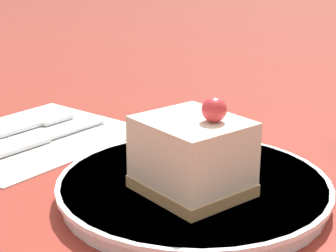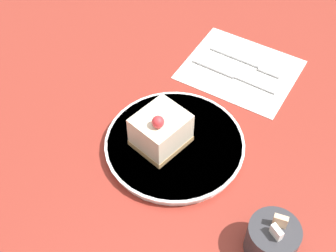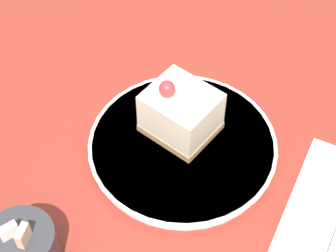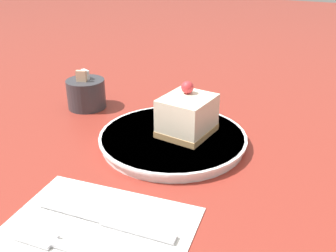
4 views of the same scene
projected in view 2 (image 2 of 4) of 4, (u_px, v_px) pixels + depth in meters
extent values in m
plane|color=maroon|center=(195.00, 151.00, 0.82)|extent=(4.00, 4.00, 0.00)
cylinder|color=white|center=(175.00, 145.00, 0.81)|extent=(0.23, 0.23, 0.02)
cylinder|color=white|center=(175.00, 143.00, 0.81)|extent=(0.24, 0.24, 0.00)
cube|color=#AD8451|center=(161.00, 140.00, 0.80)|extent=(0.09, 0.08, 0.01)
cube|color=#EFE5C6|center=(161.00, 129.00, 0.78)|extent=(0.09, 0.08, 0.05)
sphere|color=red|center=(158.00, 122.00, 0.74)|extent=(0.02, 0.02, 0.02)
cube|color=white|center=(240.00, 69.00, 0.95)|extent=(0.21, 0.24, 0.00)
cube|color=silver|center=(235.00, 57.00, 0.97)|extent=(0.02, 0.11, 0.00)
cube|color=silver|center=(271.00, 71.00, 0.94)|extent=(0.03, 0.05, 0.00)
cube|color=silver|center=(215.00, 67.00, 0.95)|extent=(0.02, 0.09, 0.00)
cube|color=silver|center=(256.00, 85.00, 0.92)|extent=(0.02, 0.09, 0.00)
cylinder|color=#333338|center=(272.00, 239.00, 0.68)|extent=(0.08, 0.08, 0.06)
cube|color=#D8B28C|center=(280.00, 221.00, 0.65)|extent=(0.01, 0.02, 0.02)
cube|color=white|center=(276.00, 233.00, 0.64)|extent=(0.02, 0.02, 0.02)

